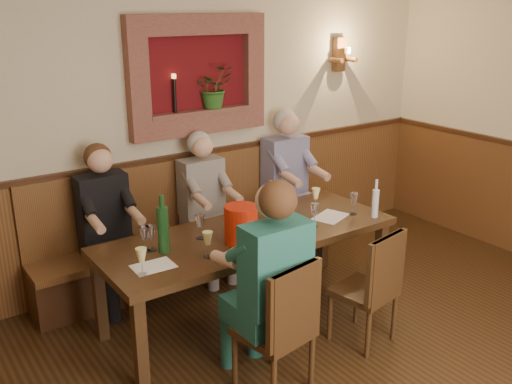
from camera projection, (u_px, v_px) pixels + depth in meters
room_shell at (468, 132)px, 2.70m from camera, size 6.04×6.04×2.82m
wainscoting at (440, 366)px, 3.11m from camera, size 6.02×6.02×1.15m
wall_niche at (203, 80)px, 5.15m from camera, size 1.36×0.30×1.06m
wall_sconce at (340, 55)px, 5.99m from camera, size 0.25×0.20×0.35m
dining_table at (249, 241)px, 4.52m from camera, size 2.40×0.90×0.75m
bench at (193, 242)px, 5.37m from camera, size 3.00×0.45×1.11m
chair_near_left at (275, 352)px, 3.76m from camera, size 0.48×0.48×0.96m
chair_near_right at (365, 309)px, 4.31m from camera, size 0.47×0.47×0.92m
person_bench_left at (109, 242)px, 4.75m from camera, size 0.41×0.50×1.40m
person_bench_mid at (207, 219)px, 5.26m from camera, size 0.40×0.49×1.38m
person_bench_right at (290, 195)px, 5.77m from camera, size 0.44×0.54×1.48m
person_chair_front at (267, 302)px, 3.73m from camera, size 0.44×0.54×1.47m
spittoon_bucket at (241, 224)px, 4.27m from camera, size 0.33×0.33×0.29m
wine_bottle_green_a at (271, 208)px, 4.56m from camera, size 0.08×0.08×0.39m
wine_bottle_green_b at (163, 229)px, 4.08m from camera, size 0.11×0.11×0.43m
water_bottle at (375, 202)px, 4.78m from camera, size 0.07×0.07×0.33m
tasting_sheet_a at (153, 266)px, 3.91m from camera, size 0.29×0.21×0.00m
tasting_sheet_b at (263, 240)px, 4.34m from camera, size 0.33×0.27×0.00m
tasting_sheet_c at (330, 217)px, 4.82m from camera, size 0.37×0.32×0.00m
tasting_sheet_d at (241, 252)px, 4.14m from camera, size 0.31×0.27×0.00m
wine_glass_0 at (142, 262)px, 3.76m from camera, size 0.08×0.08×0.19m
wine_glass_1 at (145, 239)px, 4.12m from camera, size 0.08×0.08×0.19m
wine_glass_2 at (208, 244)px, 4.03m from camera, size 0.08×0.08×0.19m
wine_glass_3 at (200, 227)px, 4.35m from camera, size 0.08×0.08×0.19m
wine_glass_4 at (245, 228)px, 4.32m from camera, size 0.08×0.08×0.19m
wine_glass_5 at (268, 210)px, 4.70m from camera, size 0.08×0.08×0.19m
wine_glass_6 at (314, 215)px, 4.59m from camera, size 0.08×0.08×0.19m
wine_glass_7 at (316, 199)px, 4.97m from camera, size 0.08×0.08×0.19m
wine_glass_8 at (353, 204)px, 4.84m from camera, size 0.08×0.08×0.19m
wine_glass_9 at (252, 235)px, 4.19m from camera, size 0.08×0.08×0.19m
wine_glass_10 at (151, 238)px, 4.14m from camera, size 0.08×0.08×0.19m
wine_glass_11 at (281, 221)px, 4.47m from camera, size 0.08×0.08×0.19m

